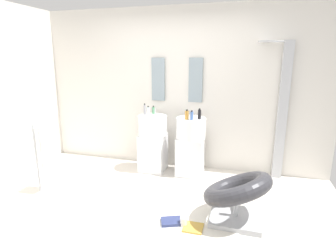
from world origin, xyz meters
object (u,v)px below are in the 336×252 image
(pedestal_sink_right, at_px, (191,145))
(soap_bottle_clear, at_px, (148,111))
(soap_bottle_black, at_px, (199,114))
(soap_bottle_blue, at_px, (192,116))
(pedestal_sink_left, at_px, (153,142))
(soap_bottle_amber, at_px, (187,115))
(soap_bottle_grey, at_px, (145,110))
(lounge_chair, at_px, (237,193))
(magazine_ochre, at_px, (193,228))
(coffee_mug, at_px, (184,221))
(soap_bottle_green, at_px, (153,110))
(magazine_navy, at_px, (171,221))
(towel_rack, at_px, (45,149))
(shower_column, at_px, (282,109))

(pedestal_sink_right, bearing_deg, soap_bottle_clear, 174.88)
(soap_bottle_black, bearing_deg, soap_bottle_blue, -139.13)
(pedestal_sink_left, distance_m, soap_bottle_blue, 0.83)
(soap_bottle_clear, xyz_separation_m, soap_bottle_black, (0.85, -0.10, 0.01))
(soap_bottle_amber, relative_size, soap_bottle_grey, 0.82)
(lounge_chair, relative_size, magazine_ochre, 4.96)
(lounge_chair, xyz_separation_m, coffee_mug, (-0.54, -0.27, -0.29))
(soap_bottle_green, distance_m, soap_bottle_blue, 0.72)
(pedestal_sink_left, height_order, lounge_chair, pedestal_sink_left)
(magazine_navy, relative_size, soap_bottle_grey, 1.26)
(towel_rack, bearing_deg, coffee_mug, -7.58)
(pedestal_sink_right, xyz_separation_m, soap_bottle_green, (-0.65, 0.12, 0.49))
(pedestal_sink_right, bearing_deg, soap_bottle_amber, -110.72)
(lounge_chair, distance_m, soap_bottle_grey, 2.04)
(pedestal_sink_right, height_order, soap_bottle_grey, soap_bottle_grey)
(towel_rack, distance_m, soap_bottle_amber, 2.02)
(soap_bottle_grey, bearing_deg, towel_rack, -128.96)
(shower_column, xyz_separation_m, magazine_ochre, (-0.97, -1.70, -1.06))
(soap_bottle_green, distance_m, soap_bottle_black, 0.80)
(soap_bottle_black, bearing_deg, pedestal_sink_right, 164.19)
(pedestal_sink_left, distance_m, lounge_chair, 1.80)
(shower_column, xyz_separation_m, magazine_navy, (-1.23, -1.66, -1.05))
(pedestal_sink_left, distance_m, magazine_ochre, 1.79)
(coffee_mug, relative_size, soap_bottle_clear, 0.71)
(soap_bottle_blue, relative_size, soap_bottle_grey, 0.78)
(lounge_chair, bearing_deg, soap_bottle_blue, 125.43)
(towel_rack, height_order, soap_bottle_grey, soap_bottle_grey)
(magazine_navy, distance_m, soap_bottle_black, 1.67)
(soap_bottle_green, height_order, soap_bottle_amber, soap_bottle_amber)
(magazine_navy, bearing_deg, towel_rack, 149.79)
(soap_bottle_green, distance_m, soap_bottle_clear, 0.09)
(soap_bottle_green, relative_size, soap_bottle_black, 0.86)
(soap_bottle_green, relative_size, soap_bottle_blue, 0.96)
(magazine_navy, relative_size, soap_bottle_clear, 1.61)
(shower_column, height_order, magazine_ochre, shower_column)
(soap_bottle_amber, xyz_separation_m, soap_bottle_blue, (0.08, -0.01, -0.00))
(soap_bottle_clear, relative_size, soap_bottle_grey, 0.78)
(lounge_chair, bearing_deg, shower_column, 68.82)
(magazine_ochre, xyz_separation_m, soap_bottle_grey, (-1.10, 1.48, 0.98))
(shower_column, xyz_separation_m, soap_bottle_green, (-1.95, -0.14, -0.10))
(coffee_mug, height_order, soap_bottle_amber, soap_bottle_amber)
(pedestal_sink_left, xyz_separation_m, magazine_navy, (0.70, -1.40, -0.46))
(coffee_mug, bearing_deg, magazine_ochre, -12.60)
(magazine_navy, bearing_deg, soap_bottle_amber, 72.81)
(pedestal_sink_right, bearing_deg, soap_bottle_black, -15.81)
(soap_bottle_amber, xyz_separation_m, soap_bottle_clear, (-0.67, 0.18, -0.00))
(magazine_navy, bearing_deg, lounge_chair, -1.71)
(lounge_chair, bearing_deg, soap_bottle_amber, 127.91)
(magazine_ochre, height_order, soap_bottle_black, soap_bottle_black)
(soap_bottle_blue, distance_m, soap_bottle_black, 0.13)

